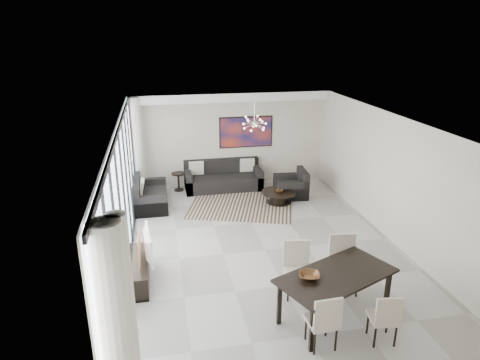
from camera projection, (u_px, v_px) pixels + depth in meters
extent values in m
cube|color=#A8A39B|center=(265.00, 250.00, 9.58)|extent=(6.00, 9.00, 0.02)
cube|color=white|center=(268.00, 123.00, 8.61)|extent=(6.00, 9.00, 0.02)
cube|color=#BDB4A1|center=(230.00, 139.00, 13.24)|extent=(6.00, 0.02, 2.90)
cube|color=#BDB4A1|center=(364.00, 326.00, 4.95)|extent=(6.00, 0.02, 2.90)
cube|color=#BDB4A1|center=(395.00, 181.00, 9.64)|extent=(0.02, 9.00, 2.90)
cube|color=silver|center=(122.00, 200.00, 8.55)|extent=(0.01, 8.95, 2.85)
cube|color=black|center=(118.00, 132.00, 8.09)|extent=(0.04, 8.95, 0.10)
cube|color=black|center=(131.00, 262.00, 9.04)|extent=(0.04, 8.95, 0.06)
cube|color=black|center=(105.00, 331.00, 4.86)|extent=(0.04, 0.05, 2.88)
cube|color=black|center=(112.00, 282.00, 5.79)|extent=(0.04, 0.05, 2.88)
cube|color=black|center=(118.00, 247.00, 6.71)|extent=(0.04, 0.05, 2.88)
cube|color=black|center=(121.00, 221.00, 7.63)|extent=(0.04, 0.05, 2.88)
cube|color=black|center=(125.00, 200.00, 8.56)|extent=(0.04, 0.05, 2.88)
cube|color=black|center=(127.00, 183.00, 9.48)|extent=(0.04, 0.05, 2.88)
cube|color=black|center=(129.00, 169.00, 10.41)|extent=(0.04, 0.05, 2.88)
cube|color=black|center=(131.00, 158.00, 11.33)|extent=(0.04, 0.05, 2.88)
cube|color=black|center=(132.00, 148.00, 12.25)|extent=(0.04, 0.05, 2.88)
cylinder|color=beige|center=(117.00, 338.00, 4.75)|extent=(0.36, 0.36, 2.85)
cylinder|color=beige|center=(137.00, 146.00, 12.42)|extent=(0.36, 0.36, 2.85)
cube|color=white|center=(231.00, 97.00, 12.62)|extent=(5.98, 0.40, 0.26)
cube|color=#B13418|center=(246.00, 132.00, 13.25)|extent=(1.68, 0.04, 0.98)
cylinder|color=silver|center=(255.00, 113.00, 11.07)|extent=(0.02, 0.02, 0.55)
sphere|color=silver|center=(254.00, 123.00, 11.16)|extent=(0.12, 0.12, 0.12)
cube|color=black|center=(241.00, 205.00, 11.98)|extent=(3.33, 2.91, 0.01)
cylinder|color=black|center=(279.00, 192.00, 12.07)|extent=(0.98, 0.98, 0.04)
cylinder|color=black|center=(279.00, 198.00, 12.13)|extent=(0.43, 0.43, 0.30)
cylinder|color=black|center=(279.00, 202.00, 12.17)|extent=(0.68, 0.68, 0.03)
imported|color=brown|center=(279.00, 191.00, 11.99)|extent=(0.30, 0.30, 0.08)
cube|color=black|center=(223.00, 182.00, 13.17)|extent=(2.34, 0.96, 0.43)
cube|color=black|center=(221.00, 165.00, 13.38)|extent=(2.34, 0.19, 0.43)
cube|color=black|center=(188.00, 182.00, 12.94)|extent=(0.19, 0.96, 0.62)
cube|color=black|center=(257.00, 177.00, 13.34)|extent=(0.19, 0.96, 0.62)
cube|color=black|center=(151.00, 200.00, 11.88)|extent=(0.89, 1.59, 0.40)
cube|color=black|center=(137.00, 187.00, 11.68)|extent=(0.18, 1.59, 0.40)
cube|color=black|center=(151.00, 206.00, 11.20)|extent=(0.89, 0.18, 0.58)
cube|color=black|center=(151.00, 188.00, 12.50)|extent=(0.89, 0.18, 0.58)
cube|color=black|center=(291.00, 189.00, 12.62)|extent=(0.96, 1.01, 0.39)
cube|color=black|center=(303.00, 176.00, 12.52)|extent=(0.26, 0.95, 0.39)
cube|color=black|center=(288.00, 182.00, 12.94)|extent=(0.90, 0.25, 0.57)
cube|color=black|center=(294.00, 191.00, 12.23)|extent=(0.90, 0.25, 0.57)
cylinder|color=black|center=(178.00, 174.00, 12.93)|extent=(0.41, 0.41, 0.04)
cylinder|color=black|center=(179.00, 182.00, 13.02)|extent=(0.06, 0.06, 0.51)
cylinder|color=black|center=(179.00, 190.00, 13.11)|extent=(0.28, 0.28, 0.03)
cube|color=black|center=(138.00, 271.00, 8.34)|extent=(0.42, 1.48, 0.46)
imported|color=gray|center=(144.00, 245.00, 8.26)|extent=(0.22, 0.98, 0.56)
cube|color=black|center=(336.00, 276.00, 7.11)|extent=(2.24, 1.72, 0.04)
cube|color=black|center=(312.00, 329.00, 6.47)|extent=(0.07, 0.07, 0.79)
cube|color=black|center=(279.00, 303.00, 7.08)|extent=(0.07, 0.07, 0.79)
cube|color=black|center=(387.00, 291.00, 7.42)|extent=(0.07, 0.07, 0.79)
cube|color=black|center=(353.00, 271.00, 8.03)|extent=(0.07, 0.07, 0.79)
cube|color=beige|center=(322.00, 321.00, 6.57)|extent=(0.46, 0.46, 0.06)
cube|color=beige|center=(328.00, 315.00, 6.31)|extent=(0.45, 0.07, 0.54)
cylinder|color=black|center=(306.00, 328.00, 6.77)|extent=(0.04, 0.04, 0.42)
cylinder|color=black|center=(336.00, 340.00, 6.53)|extent=(0.04, 0.04, 0.42)
cube|color=beige|center=(383.00, 318.00, 6.70)|extent=(0.47, 0.47, 0.05)
cube|color=beige|center=(389.00, 313.00, 6.45)|extent=(0.42, 0.10, 0.51)
cylinder|color=black|center=(368.00, 323.00, 6.91)|extent=(0.04, 0.04, 0.39)
cylinder|color=black|center=(395.00, 336.00, 6.63)|extent=(0.04, 0.04, 0.39)
cube|color=beige|center=(297.00, 273.00, 7.82)|extent=(0.55, 0.55, 0.06)
cube|color=beige|center=(296.00, 254.00, 7.92)|extent=(0.48, 0.13, 0.58)
cylinder|color=black|center=(309.00, 290.00, 7.73)|extent=(0.04, 0.04, 0.45)
cylinder|color=black|center=(286.00, 279.00, 8.07)|extent=(0.04, 0.04, 0.45)
cube|color=beige|center=(344.00, 268.00, 7.93)|extent=(0.55, 0.55, 0.07)
cube|color=beige|center=(342.00, 248.00, 8.04)|extent=(0.51, 0.11, 0.61)
cylinder|color=black|center=(357.00, 286.00, 7.85)|extent=(0.04, 0.04, 0.47)
cylinder|color=black|center=(330.00, 275.00, 8.19)|extent=(0.04, 0.04, 0.47)
imported|color=brown|center=(309.00, 276.00, 6.99)|extent=(0.40, 0.40, 0.08)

